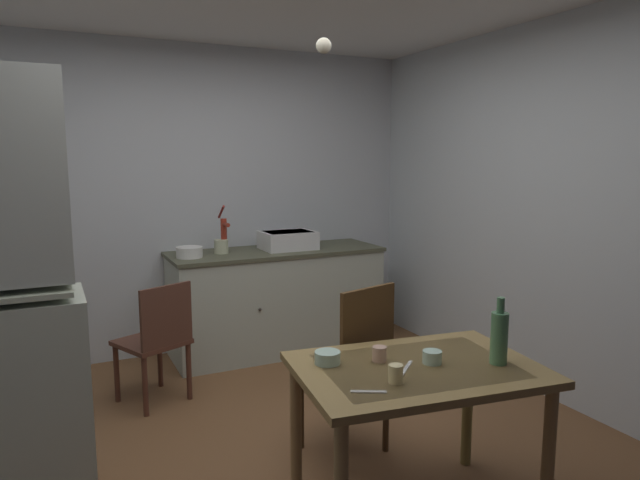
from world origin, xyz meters
name	(u,v)px	position (x,y,z in m)	size (l,w,h in m)	color
ground_plane	(281,460)	(0.00, 0.00, 0.00)	(5.02, 5.02, 0.00)	brown
wall_back	(188,201)	(0.00, 2.06, 1.28)	(4.04, 0.10, 2.56)	silver
wall_right	(559,212)	(2.02, 0.00, 1.28)	(0.10, 4.12, 2.56)	silver
counter_cabinet	(277,300)	(0.64, 1.69, 0.44)	(1.79, 0.64, 0.87)	#B4BCAC
sink_basin	(288,240)	(0.75, 1.69, 0.95)	(0.44, 0.34, 0.15)	silver
hand_pump	(224,232)	(0.21, 1.73, 1.04)	(0.05, 0.27, 0.39)	maroon
mixing_bowl_counter	(189,252)	(-0.10, 1.64, 0.91)	(0.20, 0.20, 0.08)	white
stoneware_crock	(221,247)	(0.18, 1.72, 0.93)	(0.11, 0.11, 0.11)	beige
dining_table	(417,387)	(0.37, -0.71, 0.62)	(1.16, 0.87, 0.72)	olive
chair_far_side	(353,368)	(0.38, -0.12, 0.50)	(0.49, 0.49, 0.97)	#4F341D
chair_by_counter	(157,339)	(-0.47, 1.04, 0.45)	(0.53, 0.53, 0.83)	#532E22
serving_bowl_wide	(327,357)	(0.02, -0.52, 0.75)	(0.12, 0.12, 0.06)	#ADD1C1
mug_tall	(432,357)	(0.45, -0.72, 0.75)	(0.09, 0.09, 0.06)	#ADD1C1
teacup_cream	(379,354)	(0.25, -0.59, 0.76)	(0.07, 0.07, 0.07)	tan
mug_dark	(396,374)	(0.18, -0.84, 0.76)	(0.06, 0.06, 0.08)	beige
glass_bottle	(499,336)	(0.72, -0.85, 0.85)	(0.08, 0.08, 0.31)	#4C7F56
table_knife	(406,369)	(0.30, -0.73, 0.73)	(0.21, 0.02, 0.01)	silver
teaspoon_near_bowl	(368,392)	(0.03, -0.87, 0.73)	(0.14, 0.02, 0.01)	beige
pendant_bulb	(324,46)	(0.25, -0.02, 2.21)	(0.08, 0.08, 0.08)	#F9EFCC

